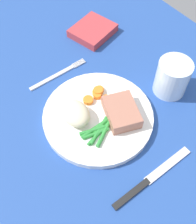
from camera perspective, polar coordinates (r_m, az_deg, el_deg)
The scene contains 10 objects.
dining_table at distance 65.14cm, azimuth -0.27°, elevation -2.55°, with size 120.00×90.00×2.00cm.
dinner_plate at distance 64.18cm, azimuth 0.00°, elevation -0.90°, with size 25.38×25.38×1.60cm, color white.
meat_portion at distance 62.34cm, azimuth 4.84°, elevation -0.01°, with size 8.91×6.73×2.92cm, color #A86B56.
mashed_potatoes at distance 61.56cm, azimuth -4.68°, elevation -0.22°, with size 7.66×5.87×3.93cm, color beige.
carrot_slices at distance 66.17cm, azimuth -0.12°, elevation 3.59°, with size 5.35×6.24×1.26cm.
green_beans at distance 60.89cm, azimuth 0.12°, elevation -3.70°, with size 5.50×8.79×0.89cm.
fork at distance 73.50cm, azimuth -8.21°, elevation 7.59°, with size 1.44×16.60×0.40cm.
knife at distance 59.06cm, azimuth 10.77°, elevation -13.22°, with size 1.70×20.50×0.64cm.
water_glass at distance 69.25cm, azimuth 14.83°, elevation 6.50°, with size 7.96×7.96×8.87cm.
napkin at distance 83.66cm, azimuth -1.09°, elevation 16.32°, with size 10.02×11.36×2.26cm, color #B2383D.
Camera 1 is at (27.23, -20.23, 56.61)cm, focal length 44.66 mm.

